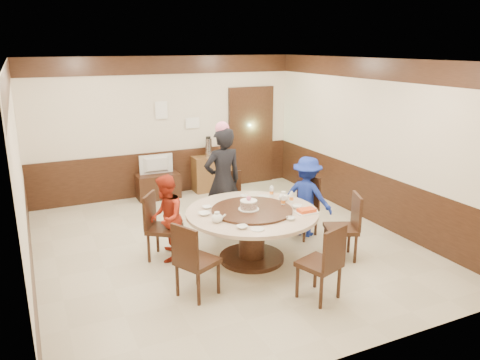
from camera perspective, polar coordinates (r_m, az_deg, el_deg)
name	(u,v)px	position (r m, az deg, el deg)	size (l,w,h in m)	color
room	(225,178)	(7.01, -1.85, 0.19)	(6.00, 6.04, 2.84)	beige
banquet_table	(252,225)	(6.69, 1.46, -5.53)	(1.87, 1.87, 0.78)	black
chair_0	(302,218)	(7.68, 7.52, -4.59)	(0.59, 0.59, 0.97)	black
chair_1	(229,212)	(7.88, -1.29, -3.89)	(0.57, 0.57, 0.97)	black
chair_2	(163,238)	(6.93, -9.35, -7.02)	(0.62, 0.61, 0.97)	black
chair_3	(196,273)	(5.89, -5.33, -11.21)	(0.60, 0.59, 0.97)	black
chair_4	(320,276)	(5.89, 9.73, -11.41)	(0.56, 0.56, 0.97)	black
chair_5	(342,238)	(6.99, 12.31, -6.95)	(0.58, 0.58, 0.97)	black
person_standing	(223,181)	(7.56, -2.11, -0.16)	(0.64, 0.42, 1.77)	black
person_red	(166,218)	(6.78, -9.01, -4.60)	(0.61, 0.48, 1.25)	#A32915
person_blue	(307,197)	(7.61, 8.14, -2.01)	(0.85, 0.49, 1.31)	navy
birthday_cake	(249,205)	(6.57, 1.07, -3.03)	(0.29, 0.29, 0.20)	white
teapot_left	(217,218)	(6.19, -2.82, -4.66)	(0.17, 0.15, 0.13)	white
teapot_right	(283,197)	(7.05, 5.32, -2.07)	(0.17, 0.15, 0.13)	white
bowl_0	(207,207)	(6.73, -4.05, -3.33)	(0.14, 0.14, 0.03)	white
bowl_1	(291,219)	(6.31, 6.19, -4.70)	(0.13, 0.13, 0.04)	white
bowl_2	(242,227)	(6.00, 0.26, -5.74)	(0.14, 0.14, 0.03)	white
bowl_3	(297,207)	(6.76, 6.94, -3.24)	(0.15, 0.15, 0.05)	white
bowl_4	(204,214)	(6.47, -4.38, -4.12)	(0.16, 0.16, 0.04)	white
bowl_5	(244,196)	(7.17, 0.51, -2.01)	(0.13, 0.13, 0.04)	white
saucer_near	(257,229)	(5.97, 2.11, -6.01)	(0.18, 0.18, 0.01)	white
saucer_far	(264,196)	(7.23, 2.90, -2.00)	(0.18, 0.18, 0.01)	white
shrimp_platter	(307,211)	(6.59, 8.11, -3.77)	(0.30, 0.20, 0.06)	white
bottle_0	(283,201)	(6.81, 5.28, -2.56)	(0.06, 0.06, 0.16)	white
bottle_1	(292,198)	(6.96, 6.30, -2.16)	(0.06, 0.06, 0.16)	white
bottle_2	(271,192)	(7.21, 3.86, -1.45)	(0.06, 0.06, 0.16)	white
tv_stand	(158,186)	(9.63, -9.96, -0.71)	(0.85, 0.45, 0.50)	black
television	(157,165)	(9.52, -10.09, 1.85)	(0.68, 0.09, 0.39)	gray
side_cabinet	(212,173)	(9.98, -3.48, 0.84)	(0.80, 0.40, 0.75)	brown
thermos	(208,147)	(9.83, -3.87, 3.98)	(0.15, 0.15, 0.38)	silver
notice_left	(161,110)	(9.57, -9.56, 8.39)	(0.25, 0.00, 0.35)	white
notice_right	(193,123)	(9.80, -5.80, 6.94)	(0.30, 0.00, 0.22)	white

